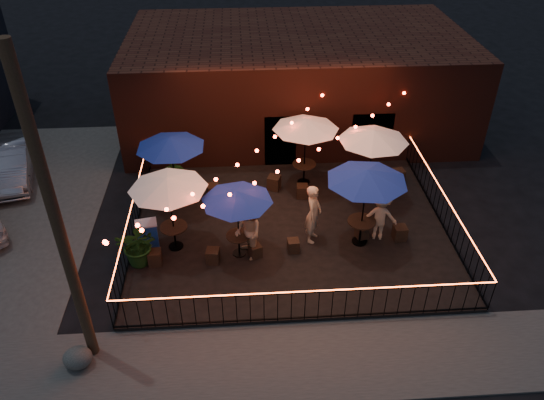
{
  "coord_description": "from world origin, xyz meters",
  "views": [
    {
      "loc": [
        -1.52,
        -11.66,
        10.8
      ],
      "look_at": [
        -0.58,
        2.22,
        1.12
      ],
      "focal_mm": 35.0,
      "sensor_mm": 36.0,
      "label": 1
    }
  ],
  "objects_px": {
    "cafe_table_1": "(170,143)",
    "cooler": "(147,233)",
    "cafe_table_3": "(306,125)",
    "cafe_table_0": "(168,184)",
    "cafe_table_5": "(374,137)",
    "cafe_table_4": "(367,177)",
    "boulder": "(78,358)",
    "utility_pole": "(58,227)",
    "cafe_table_2": "(237,197)"
  },
  "relations": [
    {
      "from": "cafe_table_2",
      "to": "boulder",
      "type": "height_order",
      "value": "cafe_table_2"
    },
    {
      "from": "cafe_table_4",
      "to": "cafe_table_3",
      "type": "bearing_deg",
      "value": 110.84
    },
    {
      "from": "cafe_table_3",
      "to": "cooler",
      "type": "xyz_separation_m",
      "value": [
        -5.26,
        -3.25,
        -1.91
      ]
    },
    {
      "from": "cafe_table_1",
      "to": "cafe_table_5",
      "type": "distance_m",
      "value": 6.69
    },
    {
      "from": "utility_pole",
      "to": "cooler",
      "type": "bearing_deg",
      "value": 77.41
    },
    {
      "from": "cafe_table_5",
      "to": "boulder",
      "type": "distance_m",
      "value": 11.06
    },
    {
      "from": "boulder",
      "to": "cooler",
      "type": "bearing_deg",
      "value": 75.27
    },
    {
      "from": "cafe_table_1",
      "to": "cafe_table_4",
      "type": "distance_m",
      "value": 6.48
    },
    {
      "from": "cafe_table_3",
      "to": "boulder",
      "type": "height_order",
      "value": "cafe_table_3"
    },
    {
      "from": "cafe_table_3",
      "to": "cafe_table_4",
      "type": "height_order",
      "value": "cafe_table_4"
    },
    {
      "from": "cafe_table_0",
      "to": "cafe_table_2",
      "type": "height_order",
      "value": "cafe_table_0"
    },
    {
      "from": "cafe_table_1",
      "to": "cafe_table_3",
      "type": "distance_m",
      "value": 4.65
    },
    {
      "from": "cafe_table_5",
      "to": "boulder",
      "type": "height_order",
      "value": "cafe_table_5"
    },
    {
      "from": "cafe_table_4",
      "to": "cooler",
      "type": "distance_m",
      "value": 6.92
    },
    {
      "from": "cafe_table_4",
      "to": "cooler",
      "type": "relative_size",
      "value": 3.42
    },
    {
      "from": "cafe_table_2",
      "to": "boulder",
      "type": "distance_m",
      "value": 5.85
    },
    {
      "from": "cafe_table_2",
      "to": "cafe_table_0",
      "type": "bearing_deg",
      "value": 166.97
    },
    {
      "from": "utility_pole",
      "to": "cafe_table_4",
      "type": "bearing_deg",
      "value": 26.26
    },
    {
      "from": "cooler",
      "to": "boulder",
      "type": "bearing_deg",
      "value": -115.75
    },
    {
      "from": "utility_pole",
      "to": "cooler",
      "type": "xyz_separation_m",
      "value": [
        0.9,
        4.03,
        -3.41
      ]
    },
    {
      "from": "cafe_table_1",
      "to": "cafe_table_3",
      "type": "bearing_deg",
      "value": 11.41
    },
    {
      "from": "cafe_table_3",
      "to": "cafe_table_4",
      "type": "distance_m",
      "value": 3.82
    },
    {
      "from": "cafe_table_1",
      "to": "cooler",
      "type": "distance_m",
      "value": 3.07
    },
    {
      "from": "cafe_table_0",
      "to": "cooler",
      "type": "height_order",
      "value": "cafe_table_0"
    },
    {
      "from": "cafe_table_5",
      "to": "boulder",
      "type": "bearing_deg",
      "value": -142.18
    },
    {
      "from": "cooler",
      "to": "utility_pole",
      "type": "bearing_deg",
      "value": -113.6
    },
    {
      "from": "cafe_table_4",
      "to": "cooler",
      "type": "height_order",
      "value": "cafe_table_4"
    },
    {
      "from": "utility_pole",
      "to": "cafe_table_4",
      "type": "distance_m",
      "value": 8.5
    },
    {
      "from": "cooler",
      "to": "boulder",
      "type": "relative_size",
      "value": 1.08
    },
    {
      "from": "cafe_table_0",
      "to": "cafe_table_1",
      "type": "xyz_separation_m",
      "value": [
        -0.15,
        2.49,
        -0.03
      ]
    },
    {
      "from": "cafe_table_0",
      "to": "cafe_table_5",
      "type": "relative_size",
      "value": 0.88
    },
    {
      "from": "cafe_table_4",
      "to": "cafe_table_5",
      "type": "height_order",
      "value": "cafe_table_4"
    },
    {
      "from": "cafe_table_3",
      "to": "cafe_table_5",
      "type": "height_order",
      "value": "cafe_table_5"
    },
    {
      "from": "utility_pole",
      "to": "cafe_table_4",
      "type": "height_order",
      "value": "utility_pole"
    },
    {
      "from": "cafe_table_4",
      "to": "cafe_table_5",
      "type": "relative_size",
      "value": 1.01
    },
    {
      "from": "cafe_table_5",
      "to": "boulder",
      "type": "relative_size",
      "value": 3.65
    },
    {
      "from": "cafe_table_0",
      "to": "boulder",
      "type": "xyz_separation_m",
      "value": [
        -2.02,
        -4.27,
        -2.18
      ]
    },
    {
      "from": "cafe_table_5",
      "to": "cooler",
      "type": "height_order",
      "value": "cafe_table_5"
    },
    {
      "from": "utility_pole",
      "to": "cafe_table_4",
      "type": "xyz_separation_m",
      "value": [
        7.52,
        3.71,
        -1.41
      ]
    },
    {
      "from": "utility_pole",
      "to": "cafe_table_3",
      "type": "height_order",
      "value": "utility_pole"
    },
    {
      "from": "cafe_table_2",
      "to": "cafe_table_3",
      "type": "bearing_deg",
      "value": 57.82
    },
    {
      "from": "utility_pole",
      "to": "cafe_table_2",
      "type": "height_order",
      "value": "utility_pole"
    },
    {
      "from": "cafe_table_3",
      "to": "cooler",
      "type": "bearing_deg",
      "value": -148.32
    },
    {
      "from": "cafe_table_3",
      "to": "boulder",
      "type": "xyz_separation_m",
      "value": [
        -6.43,
        -7.68,
        -2.19
      ]
    },
    {
      "from": "cafe_table_0",
      "to": "utility_pole",
      "type": "bearing_deg",
      "value": -114.39
    },
    {
      "from": "cafe_table_5",
      "to": "cafe_table_1",
      "type": "bearing_deg",
      "value": 179.01
    },
    {
      "from": "cafe_table_0",
      "to": "cafe_table_4",
      "type": "height_order",
      "value": "cafe_table_4"
    },
    {
      "from": "cafe_table_0",
      "to": "cafe_table_1",
      "type": "distance_m",
      "value": 2.5
    },
    {
      "from": "cafe_table_0",
      "to": "cafe_table_3",
      "type": "distance_m",
      "value": 5.57
    },
    {
      "from": "utility_pole",
      "to": "cafe_table_1",
      "type": "distance_m",
      "value": 6.73
    }
  ]
}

